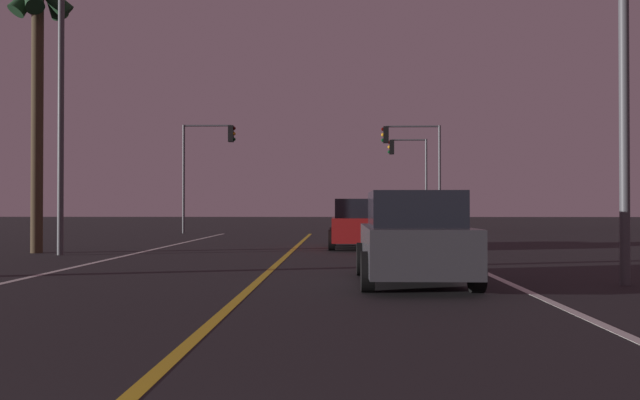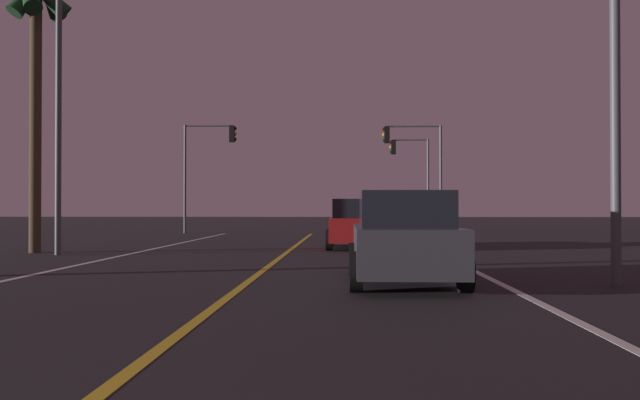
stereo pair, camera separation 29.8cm
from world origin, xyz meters
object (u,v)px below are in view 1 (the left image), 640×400
(car_ahead_far, at_px, (358,224))
(palm_tree_left_mid, at_px, (38,14))
(traffic_light_near_left, at_px, (207,153))
(traffic_light_far_right, at_px, (408,163))
(car_lead_same_lane, at_px, (413,239))
(street_lamp_right_near, at_px, (586,23))
(traffic_light_near_right, at_px, (412,154))
(street_lamp_left_mid, at_px, (81,70))

(car_ahead_far, distance_m, palm_tree_left_mid, 12.33)
(traffic_light_near_left, distance_m, traffic_light_far_right, 12.80)
(car_ahead_far, xyz_separation_m, car_lead_same_lane, (0.72, -10.66, 0.00))
(traffic_light_far_right, height_order, street_lamp_right_near, street_lamp_right_near)
(car_lead_same_lane, relative_size, palm_tree_left_mid, 0.46)
(traffic_light_near_right, xyz_separation_m, street_lamp_left_mid, (-11.65, -16.51, 1.16))
(car_ahead_far, relative_size, street_lamp_left_mid, 0.49)
(car_lead_same_lane, bearing_deg, palm_tree_left_mid, 53.72)
(car_ahead_far, xyz_separation_m, traffic_light_near_right, (3.32, 12.87, 3.52))
(street_lamp_left_mid, bearing_deg, palm_tree_left_mid, 152.91)
(car_ahead_far, distance_m, street_lamp_right_near, 12.14)
(car_ahead_far, bearing_deg, traffic_light_near_right, -14.45)
(traffic_light_far_right, bearing_deg, car_lead_same_lane, 84.17)
(street_lamp_right_near, relative_size, palm_tree_left_mid, 0.79)
(car_ahead_far, xyz_separation_m, street_lamp_left_mid, (-8.34, -3.64, 4.68))
(street_lamp_right_near, distance_m, palm_tree_left_mid, 16.27)
(car_ahead_far, distance_m, car_lead_same_lane, 10.68)
(palm_tree_left_mid, bearing_deg, traffic_light_near_right, 49.50)
(street_lamp_right_near, distance_m, street_lamp_left_mid, 14.16)
(street_lamp_left_mid, relative_size, palm_tree_left_mid, 0.93)
(traffic_light_near_right, bearing_deg, traffic_light_near_left, 0.00)
(car_ahead_far, xyz_separation_m, traffic_light_near_left, (-7.88, 12.87, 3.55))
(traffic_light_near_right, xyz_separation_m, palm_tree_left_mid, (-13.36, -15.64, 3.09))
(car_lead_same_lane, xyz_separation_m, street_lamp_left_mid, (-9.05, 7.02, 4.68))
(traffic_light_near_left, height_order, street_lamp_right_near, street_lamp_right_near)
(traffic_light_near_left, height_order, street_lamp_left_mid, street_lamp_left_mid)
(traffic_light_near_right, distance_m, street_lamp_left_mid, 20.24)
(car_ahead_far, height_order, car_lead_same_lane, same)
(car_lead_same_lane, distance_m, traffic_light_near_left, 25.30)
(car_lead_same_lane, height_order, street_lamp_left_mid, street_lamp_left_mid)
(car_lead_same_lane, relative_size, traffic_light_near_right, 0.73)
(traffic_light_near_right, height_order, traffic_light_far_right, traffic_light_near_right)
(car_ahead_far, distance_m, traffic_light_near_right, 13.75)
(traffic_light_near_right, height_order, street_lamp_left_mid, street_lamp_left_mid)
(car_lead_same_lane, relative_size, street_lamp_left_mid, 0.49)
(car_ahead_far, bearing_deg, street_lamp_left_mid, 113.57)
(street_lamp_left_mid, bearing_deg, traffic_light_far_right, 61.37)
(street_lamp_left_mid, bearing_deg, traffic_light_near_right, 54.78)
(traffic_light_near_left, distance_m, street_lamp_left_mid, 16.55)
(traffic_light_near_left, relative_size, palm_tree_left_mid, 0.64)
(traffic_light_near_left, relative_size, street_lamp_left_mid, 0.68)
(traffic_light_far_right, bearing_deg, car_ahead_far, 78.68)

